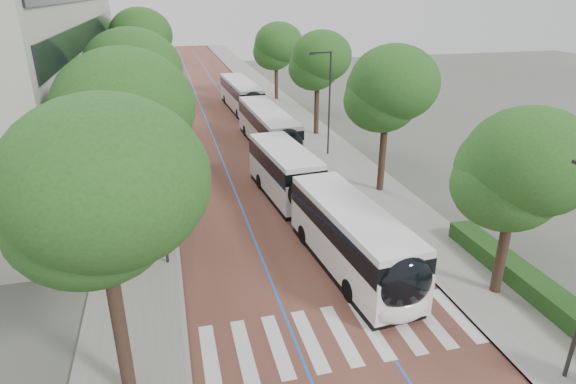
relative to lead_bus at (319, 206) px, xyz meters
name	(u,v)px	position (x,y,z in m)	size (l,w,h in m)	color
ground	(345,353)	(-1.92, -9.24, -1.63)	(160.00, 160.00, 0.00)	#51544C
road	(217,110)	(-1.92, 30.76, -1.62)	(11.00, 140.00, 0.02)	brown
sidewalk_left	(147,114)	(-9.42, 30.76, -1.57)	(4.00, 140.00, 0.12)	gray
sidewalk_right	(283,106)	(5.58, 30.76, -1.57)	(4.00, 140.00, 0.12)	gray
kerb_left	(165,113)	(-7.52, 30.76, -1.57)	(0.20, 140.00, 0.14)	gray
kerb_right	(267,107)	(3.68, 30.76, -1.57)	(0.20, 140.00, 0.14)	gray
zebra_crossing	(341,334)	(-1.72, -8.24, -1.60)	(10.55, 3.60, 0.01)	silver
lane_line_left	(203,111)	(-3.52, 30.76, -1.60)	(0.12, 126.00, 0.01)	blue
lane_line_right	(231,109)	(-0.32, 30.76, -1.60)	(0.12, 126.00, 0.01)	blue
hedge	(558,304)	(7.18, -9.24, -1.11)	(1.20, 14.00, 0.80)	#1B4116
streetlight_far	(327,95)	(4.70, 12.76, 3.19)	(1.82, 0.20, 8.00)	#2B2B2D
lamp_post_left	(159,185)	(-8.02, -1.24, 2.49)	(0.14, 0.14, 8.00)	#2B2B2D
trees_left	(134,68)	(-9.42, 15.79, 5.34)	(6.24, 60.59, 10.22)	black
trees_right	(335,75)	(5.78, 14.30, 4.49)	(5.64, 47.34, 8.81)	black
lead_bus	(319,206)	(0.00, 0.00, 0.00)	(4.10, 18.54, 3.20)	black
bus_queued_0	(269,130)	(0.69, 15.63, 0.00)	(2.95, 12.48, 3.20)	white
bus_queued_1	(242,96)	(0.75, 29.71, 0.00)	(3.05, 12.49, 3.20)	white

